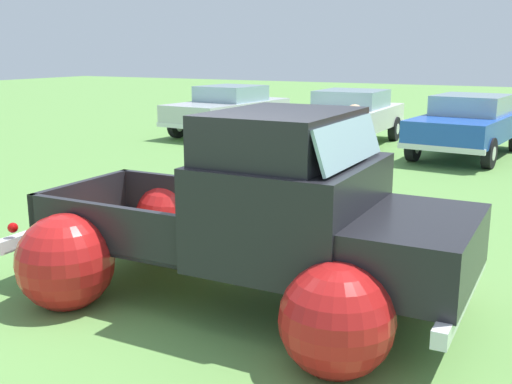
% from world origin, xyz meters
% --- Properties ---
extents(ground_plane, '(80.00, 80.00, 0.00)m').
position_xyz_m(ground_plane, '(0.00, 0.00, 0.00)').
color(ground_plane, '#609347').
extents(vintage_pickup_truck, '(4.65, 2.81, 1.96)m').
position_xyz_m(vintage_pickup_truck, '(0.39, 0.01, 0.76)').
color(vintage_pickup_truck, black).
rests_on(vintage_pickup_truck, ground).
extents(show_car_0, '(2.18, 4.34, 1.43)m').
position_xyz_m(show_car_0, '(-6.35, 10.61, 0.78)').
color(show_car_0, black).
rests_on(show_car_0, ground).
extents(show_car_1, '(2.02, 4.25, 1.43)m').
position_xyz_m(show_car_1, '(-2.49, 10.36, 0.78)').
color(show_car_1, black).
rests_on(show_car_1, ground).
extents(show_car_2, '(2.22, 4.41, 1.43)m').
position_xyz_m(show_car_2, '(0.58, 10.03, 0.78)').
color(show_car_2, black).
rests_on(show_car_2, ground).
extents(spectator_0, '(0.34, 0.53, 1.75)m').
position_xyz_m(spectator_0, '(0.23, 2.90, 1.00)').
color(spectator_0, '#4C4742').
rests_on(spectator_0, ground).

